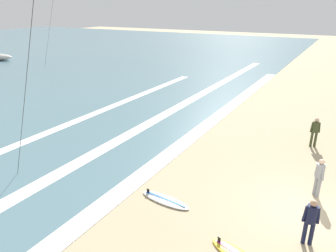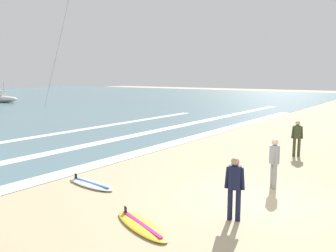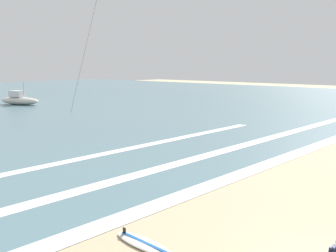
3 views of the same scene
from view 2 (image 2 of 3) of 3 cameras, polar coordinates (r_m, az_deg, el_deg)
The scene contains 10 objects.
ground_plane at distance 10.50m, azimuth 13.69°, elevation -11.79°, with size 160.00×160.00×0.00m, color tan.
wave_foam_shoreline at distance 13.49m, azimuth -15.99°, elevation -7.29°, with size 50.99×0.91×0.01m, color white.
wave_foam_mid_break at distance 17.24m, azimuth -17.50°, elevation -3.97°, with size 59.55×0.79×0.01m, color white.
wave_foam_outer_break at distance 20.66m, azimuth -25.39°, elevation -2.40°, with size 36.29×0.69×0.01m, color white.
surfer_foreground_main at distance 8.73m, azimuth 10.94°, elevation -9.23°, with size 0.32×0.51×1.60m.
surfer_left_near at distance 11.47m, azimuth 17.13°, elevation -5.22°, with size 0.45×0.39×1.60m.
surfer_right_near at distance 16.30m, azimuth 20.54°, elevation -1.43°, with size 0.32×0.51×1.60m.
surfboard_foreground_flat at distance 11.75m, azimuth -12.62°, elevation -9.33°, with size 0.75×2.14×0.25m.
surfboard_left_pile at distance 8.55m, azimuth -4.41°, elevation -16.02°, with size 1.28×2.18×0.25m.
offshore_boat at distance 51.85m, azimuth -25.90°, elevation 4.15°, with size 3.31×5.47×2.70m.
Camera 2 is at (-9.18, -3.64, 3.57)m, focal length 36.94 mm.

